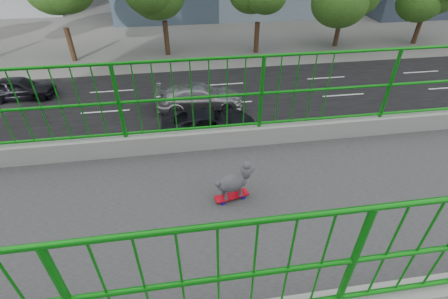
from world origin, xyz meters
TOP-DOWN VIEW (x-y plane):
  - road at (-13.00, 0.00)m, footprint 18.00×90.00m
  - skateboard at (-0.21, 5.38)m, footprint 0.22×0.45m
  - poodle at (-0.21, 5.40)m, footprint 0.29×0.51m
  - car_0 at (-6.00, 0.09)m, footprint 1.74×4.33m
  - car_2 at (-12.40, 6.27)m, footprint 2.41×5.23m
  - car_3 at (-15.60, 6.00)m, footprint 2.22×5.46m
  - car_4 at (-18.80, -5.85)m, footprint 1.77×4.40m

SIDE VIEW (x-z plane):
  - road at x=-13.00m, z-range 0.00..0.02m
  - car_2 at x=-12.40m, z-range 0.00..1.45m
  - car_0 at x=-6.00m, z-range 0.00..1.48m
  - car_4 at x=-18.80m, z-range 0.00..1.50m
  - car_3 at x=-15.60m, z-range 0.00..1.58m
  - skateboard at x=-0.21m, z-range 7.01..7.07m
  - poodle at x=-0.21m, z-range 7.07..7.51m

